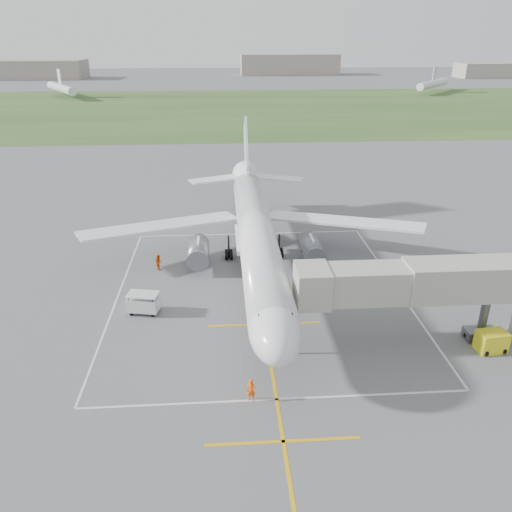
{
  "coord_description": "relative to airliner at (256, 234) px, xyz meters",
  "views": [
    {
      "loc": [
        -3.39,
        -47.89,
        23.7
      ],
      "look_at": [
        -0.36,
        -4.0,
        4.0
      ],
      "focal_mm": 35.0,
      "sensor_mm": 36.0,
      "label": 1
    }
  ],
  "objects": [
    {
      "name": "ground",
      "position": [
        0.0,
        -0.75,
        -4.39
      ],
      "size": [
        700.0,
        700.0,
        0.0
      ],
      "primitive_type": "plane",
      "color": "#59595B",
      "rests_on": "ground"
    },
    {
      "name": "grass_strip",
      "position": [
        0.0,
        129.25,
        -4.38
      ],
      "size": [
        700.0,
        120.0,
        0.02
      ],
      "primitive_type": "cube",
      "color": "#2D4B20",
      "rests_on": "ground"
    },
    {
      "name": "apron_markings",
      "position": [
        0.0,
        -6.57,
        -4.38
      ],
      "size": [
        28.2,
        60.0,
        0.01
      ],
      "color": "#E2A50D",
      "rests_on": "ground"
    },
    {
      "name": "airliner",
      "position": [
        0.0,
        0.0,
        0.0
      ],
      "size": [
        38.93,
        46.75,
        13.52
      ],
      "color": "silver",
      "rests_on": "ground"
    },
    {
      "name": "jet_bridge",
      "position": [
        15.72,
        -14.25,
        0.35
      ],
      "size": [
        23.4,
        5.0,
        7.2
      ],
      "color": "#9A978B",
      "rests_on": "ground"
    },
    {
      "name": "gpu_unit",
      "position": [
        18.04,
        -15.99,
        -3.54
      ],
      "size": [
        2.45,
        1.86,
        1.72
      ],
      "rotation": [
        0.0,
        0.0,
        0.12
      ],
      "color": "yellow",
      "rests_on": "ground"
    },
    {
      "name": "baggage_cart",
      "position": [
        -10.96,
        -7.95,
        -3.39
      ],
      "size": [
        3.1,
        2.21,
        1.96
      ],
      "rotation": [
        0.0,
        0.0,
        -0.2
      ],
      "color": "silver",
      "rests_on": "ground"
    },
    {
      "name": "ramp_worker_nose",
      "position": [
        -1.8,
        -20.68,
        -3.53
      ],
      "size": [
        0.71,
        0.55,
        1.72
      ],
      "primitive_type": "imported",
      "rotation": [
        0.0,
        0.0,
        -0.24
      ],
      "color": "#FA5007",
      "rests_on": "ground"
    },
    {
      "name": "ramp_worker_wing",
      "position": [
        -10.6,
        1.41,
        -3.55
      ],
      "size": [
        1.0,
        1.04,
        1.69
      ],
      "primitive_type": "imported",
      "rotation": [
        0.0,
        0.0,
        2.21
      ],
      "color": "#E84A07",
      "rests_on": "ground"
    },
    {
      "name": "distant_hangars",
      "position": [
        -16.15,
        264.44,
        0.78
      ],
      "size": [
        345.0,
        49.0,
        12.0
      ],
      "color": "gray",
      "rests_on": "ground"
    },
    {
      "name": "distant_aircraft",
      "position": [
        11.04,
        169.5,
        -0.8
      ],
      "size": [
        176.98,
        35.08,
        8.85
      ],
      "color": "silver",
      "rests_on": "ground"
    }
  ]
}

